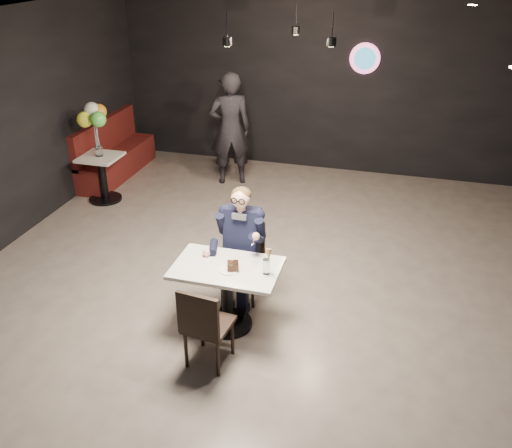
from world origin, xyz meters
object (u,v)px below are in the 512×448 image
(main_table, at_px, (228,296))
(booth_bench, at_px, (116,148))
(side_table, at_px, (103,179))
(passerby, at_px, (230,129))
(seated_man, at_px, (242,243))
(balloon_vase, at_px, (99,151))
(chair_near, at_px, (209,323))
(sundae_glass, at_px, (266,267))
(chair_far, at_px, (242,263))

(main_table, bearing_deg, booth_bench, 132.25)
(side_table, distance_m, passerby, 2.21)
(seated_man, bearing_deg, balloon_vase, 145.68)
(chair_near, distance_m, seated_man, 1.16)
(sundae_glass, xyz_separation_m, side_table, (-3.34, 2.56, -0.46))
(balloon_vase, height_order, passerby, passerby)
(sundae_glass, xyz_separation_m, booth_bench, (-3.64, 3.56, -0.33))
(sundae_glass, xyz_separation_m, passerby, (-1.61, 3.82, 0.11))
(chair_near, height_order, side_table, chair_near)
(side_table, bearing_deg, balloon_vase, 0.00)
(passerby, bearing_deg, chair_near, 82.58)
(sundae_glass, relative_size, balloon_vase, 1.01)
(side_table, relative_size, balloon_vase, 4.54)
(balloon_vase, bearing_deg, side_table, 0.00)
(booth_bench, height_order, passerby, passerby)
(main_table, height_order, side_table, main_table)
(chair_near, distance_m, passerby, 4.56)
(chair_far, bearing_deg, seated_man, 45.00)
(chair_near, distance_m, side_table, 4.27)
(chair_near, relative_size, side_table, 1.24)
(side_table, height_order, balloon_vase, balloon_vase)
(balloon_vase, xyz_separation_m, passerby, (1.73, 1.26, 0.11))
(balloon_vase, bearing_deg, main_table, -41.06)
(sundae_glass, relative_size, passerby, 0.09)
(booth_bench, distance_m, balloon_vase, 1.09)
(chair_near, bearing_deg, booth_bench, 134.22)
(sundae_glass, relative_size, side_table, 0.22)
(main_table, distance_m, passerby, 4.02)
(main_table, height_order, balloon_vase, balloon_vase)
(main_table, xyz_separation_m, balloon_vase, (-2.91, 2.54, 0.46))
(sundae_glass, bearing_deg, balloon_vase, 142.52)
(main_table, distance_m, seated_man, 0.65)
(booth_bench, relative_size, passerby, 1.06)
(seated_man, relative_size, sundae_glass, 8.77)
(chair_far, relative_size, booth_bench, 0.46)
(side_table, bearing_deg, sundae_glass, -37.48)
(seated_man, bearing_deg, chair_far, -135.00)
(chair_far, bearing_deg, side_table, 145.68)
(chair_far, height_order, balloon_vase, chair_far)
(seated_man, xyz_separation_m, balloon_vase, (-2.91, 1.99, 0.11))
(main_table, relative_size, seated_man, 0.76)
(balloon_vase, relative_size, passerby, 0.09)
(chair_near, xyz_separation_m, seated_man, (0.00, 1.13, 0.26))
(passerby, bearing_deg, seated_man, 87.48)
(chair_far, relative_size, seated_man, 0.64)
(balloon_vase, distance_m, passerby, 2.14)
(main_table, distance_m, sundae_glass, 0.62)
(chair_near, bearing_deg, chair_far, 96.24)
(side_table, bearing_deg, main_table, -41.06)
(booth_bench, relative_size, balloon_vase, 12.32)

